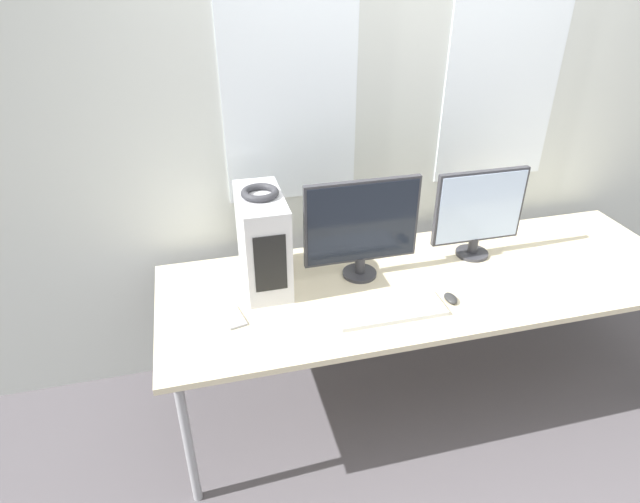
{
  "coord_description": "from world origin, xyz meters",
  "views": [
    {
      "loc": [
        -1.04,
        -1.5,
        2.14
      ],
      "look_at": [
        -0.54,
        0.43,
        0.97
      ],
      "focal_mm": 30.0,
      "sensor_mm": 36.0,
      "label": 1
    }
  ],
  "objects_px": {
    "keyboard": "(389,310)",
    "cell_phone": "(233,317)",
    "pc_tower": "(263,241)",
    "monitor_right_near": "(479,211)",
    "headphones": "(260,193)",
    "mouse": "(451,298)",
    "monitor_main": "(362,226)"
  },
  "relations": [
    {
      "from": "monitor_main",
      "to": "monitor_right_near",
      "type": "relative_size",
      "value": 1.16
    },
    {
      "from": "headphones",
      "to": "mouse",
      "type": "relative_size",
      "value": 1.95
    },
    {
      "from": "pc_tower",
      "to": "keyboard",
      "type": "xyz_separation_m",
      "value": [
        0.48,
        -0.36,
        -0.21
      ]
    },
    {
      "from": "keyboard",
      "to": "pc_tower",
      "type": "bearing_deg",
      "value": 142.88
    },
    {
      "from": "pc_tower",
      "to": "monitor_main",
      "type": "relative_size",
      "value": 0.82
    },
    {
      "from": "pc_tower",
      "to": "headphones",
      "type": "distance_m",
      "value": 0.24
    },
    {
      "from": "pc_tower",
      "to": "keyboard",
      "type": "relative_size",
      "value": 0.92
    },
    {
      "from": "pc_tower",
      "to": "headphones",
      "type": "xyz_separation_m",
      "value": [
        0.0,
        0.0,
        0.24
      ]
    },
    {
      "from": "monitor_right_near",
      "to": "mouse",
      "type": "height_order",
      "value": "monitor_right_near"
    },
    {
      "from": "keyboard",
      "to": "cell_phone",
      "type": "height_order",
      "value": "keyboard"
    },
    {
      "from": "monitor_main",
      "to": "keyboard",
      "type": "distance_m",
      "value": 0.4
    },
    {
      "from": "keyboard",
      "to": "mouse",
      "type": "distance_m",
      "value": 0.29
    },
    {
      "from": "mouse",
      "to": "cell_phone",
      "type": "height_order",
      "value": "mouse"
    },
    {
      "from": "monitor_main",
      "to": "keyboard",
      "type": "bearing_deg",
      "value": -83.75
    },
    {
      "from": "monitor_main",
      "to": "pc_tower",
      "type": "bearing_deg",
      "value": 173.18
    },
    {
      "from": "headphones",
      "to": "mouse",
      "type": "xyz_separation_m",
      "value": [
        0.77,
        -0.36,
        -0.44
      ]
    },
    {
      "from": "pc_tower",
      "to": "monitor_right_near",
      "type": "height_order",
      "value": "monitor_right_near"
    },
    {
      "from": "pc_tower",
      "to": "monitor_main",
      "type": "bearing_deg",
      "value": -6.82
    },
    {
      "from": "headphones",
      "to": "cell_phone",
      "type": "xyz_separation_m",
      "value": [
        -0.18,
        -0.24,
        -0.45
      ]
    },
    {
      "from": "headphones",
      "to": "mouse",
      "type": "bearing_deg",
      "value": -24.73
    },
    {
      "from": "monitor_main",
      "to": "keyboard",
      "type": "xyz_separation_m",
      "value": [
        0.03,
        -0.31,
        -0.25
      ]
    },
    {
      "from": "monitor_right_near",
      "to": "cell_phone",
      "type": "height_order",
      "value": "monitor_right_near"
    },
    {
      "from": "keyboard",
      "to": "mouse",
      "type": "bearing_deg",
      "value": 1.71
    },
    {
      "from": "keyboard",
      "to": "mouse",
      "type": "xyz_separation_m",
      "value": [
        0.29,
        0.01,
        0.0
      ]
    },
    {
      "from": "monitor_main",
      "to": "cell_phone",
      "type": "relative_size",
      "value": 3.32
    },
    {
      "from": "mouse",
      "to": "pc_tower",
      "type": "bearing_deg",
      "value": 155.32
    },
    {
      "from": "monitor_main",
      "to": "monitor_right_near",
      "type": "xyz_separation_m",
      "value": [
        0.61,
        0.04,
        -0.02
      ]
    },
    {
      "from": "headphones",
      "to": "keyboard",
      "type": "relative_size",
      "value": 0.34
    },
    {
      "from": "mouse",
      "to": "cell_phone",
      "type": "bearing_deg",
      "value": 173.29
    },
    {
      "from": "headphones",
      "to": "cell_phone",
      "type": "relative_size",
      "value": 1.01
    },
    {
      "from": "pc_tower",
      "to": "monitor_right_near",
      "type": "bearing_deg",
      "value": -0.77
    },
    {
      "from": "cell_phone",
      "to": "monitor_right_near",
      "type": "bearing_deg",
      "value": -2.16
    }
  ]
}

